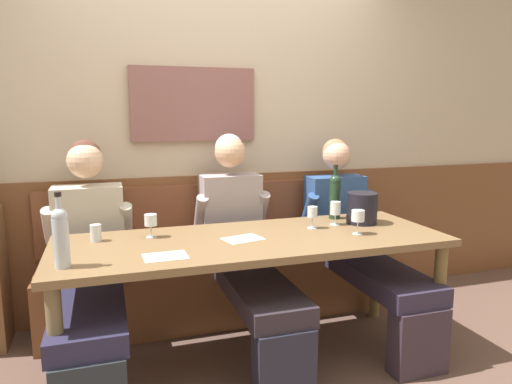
{
  "coord_description": "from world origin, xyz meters",
  "views": [
    {
      "loc": [
        -0.77,
        -2.23,
        1.44
      ],
      "look_at": [
        0.11,
        0.46,
        0.96
      ],
      "focal_mm": 32.67,
      "sensor_mm": 36.0,
      "label": 1
    }
  ],
  "objects_px": {
    "wine_bottle_clear_water": "(61,235)",
    "wine_glass_center_front": "(358,216)",
    "person_left_seat": "(243,242)",
    "wine_glass_left_end": "(312,213)",
    "wall_bench": "(226,279)",
    "wine_glass_mid_right": "(151,221)",
    "person_right_seat": "(89,256)",
    "wine_glass_right_end": "(358,201)",
    "wine_glass_center_rear": "(335,210)",
    "dining_table": "(253,252)",
    "wine_bottle_green_tall": "(335,195)",
    "water_tumbler_left": "(96,233)",
    "ice_bucket": "(362,208)",
    "person_center_right_seat": "(357,237)"
  },
  "relations": [
    {
      "from": "wine_bottle_clear_water",
      "to": "wine_glass_center_front",
      "type": "relative_size",
      "value": 2.45
    },
    {
      "from": "person_left_seat",
      "to": "wine_glass_left_end",
      "type": "xyz_separation_m",
      "value": [
        0.37,
        -0.22,
        0.2
      ]
    },
    {
      "from": "wall_bench",
      "to": "wine_glass_mid_right",
      "type": "height_order",
      "value": "wall_bench"
    },
    {
      "from": "person_right_seat",
      "to": "wine_glass_right_end",
      "type": "height_order",
      "value": "person_right_seat"
    },
    {
      "from": "person_right_seat",
      "to": "wine_glass_center_rear",
      "type": "bearing_deg",
      "value": -7.19
    },
    {
      "from": "dining_table",
      "to": "wine_bottle_green_tall",
      "type": "distance_m",
      "value": 0.76
    },
    {
      "from": "wall_bench",
      "to": "wine_bottle_clear_water",
      "type": "bearing_deg",
      "value": -138.29
    },
    {
      "from": "wine_bottle_clear_water",
      "to": "wine_glass_center_front",
      "type": "height_order",
      "value": "wine_bottle_clear_water"
    },
    {
      "from": "person_left_seat",
      "to": "wine_glass_center_front",
      "type": "distance_m",
      "value": 0.74
    },
    {
      "from": "wine_glass_left_end",
      "to": "water_tumbler_left",
      "type": "relative_size",
      "value": 1.45
    },
    {
      "from": "wine_bottle_green_tall",
      "to": "wine_glass_left_end",
      "type": "xyz_separation_m",
      "value": [
        -0.25,
        -0.2,
        -0.07
      ]
    },
    {
      "from": "wine_bottle_green_tall",
      "to": "wine_glass_left_end",
      "type": "bearing_deg",
      "value": -141.72
    },
    {
      "from": "wine_glass_center_rear",
      "to": "water_tumbler_left",
      "type": "relative_size",
      "value": 1.58
    },
    {
      "from": "ice_bucket",
      "to": "wine_bottle_clear_water",
      "type": "bearing_deg",
      "value": -168.99
    },
    {
      "from": "ice_bucket",
      "to": "wine_glass_left_end",
      "type": "relative_size",
      "value": 1.45
    },
    {
      "from": "person_right_seat",
      "to": "wine_glass_right_end",
      "type": "relative_size",
      "value": 8.77
    },
    {
      "from": "person_left_seat",
      "to": "wine_bottle_green_tall",
      "type": "xyz_separation_m",
      "value": [
        0.62,
        -0.02,
        0.27
      ]
    },
    {
      "from": "wine_bottle_green_tall",
      "to": "wine_glass_left_end",
      "type": "relative_size",
      "value": 2.66
    },
    {
      "from": "wine_bottle_clear_water",
      "to": "wine_glass_right_end",
      "type": "bearing_deg",
      "value": 16.17
    },
    {
      "from": "wall_bench",
      "to": "wine_glass_center_rear",
      "type": "distance_m",
      "value": 0.96
    },
    {
      "from": "dining_table",
      "to": "person_left_seat",
      "type": "bearing_deg",
      "value": 83.66
    },
    {
      "from": "person_right_seat",
      "to": "wine_glass_center_front",
      "type": "relative_size",
      "value": 9.06
    },
    {
      "from": "water_tumbler_left",
      "to": "wine_bottle_clear_water",
      "type": "bearing_deg",
      "value": -108.45
    },
    {
      "from": "ice_bucket",
      "to": "wine_glass_center_rear",
      "type": "height_order",
      "value": "ice_bucket"
    },
    {
      "from": "wall_bench",
      "to": "dining_table",
      "type": "xyz_separation_m",
      "value": [
        0.0,
        -0.65,
        0.39
      ]
    },
    {
      "from": "wine_bottle_clear_water",
      "to": "wine_glass_left_end",
      "type": "height_order",
      "value": "wine_bottle_clear_water"
    },
    {
      "from": "wall_bench",
      "to": "wine_glass_mid_right",
      "type": "relative_size",
      "value": 18.64
    },
    {
      "from": "wine_glass_center_front",
      "to": "wine_glass_mid_right",
      "type": "height_order",
      "value": "wine_glass_center_front"
    },
    {
      "from": "wall_bench",
      "to": "wine_bottle_green_tall",
      "type": "xyz_separation_m",
      "value": [
        0.66,
        -0.35,
        0.63
      ]
    },
    {
      "from": "wall_bench",
      "to": "wine_glass_right_end",
      "type": "height_order",
      "value": "wall_bench"
    },
    {
      "from": "wine_glass_center_front",
      "to": "water_tumbler_left",
      "type": "relative_size",
      "value": 1.52
    },
    {
      "from": "wine_glass_center_rear",
      "to": "person_center_right_seat",
      "type": "bearing_deg",
      "value": 31.88
    },
    {
      "from": "wine_bottle_clear_water",
      "to": "water_tumbler_left",
      "type": "height_order",
      "value": "wine_bottle_clear_water"
    },
    {
      "from": "wall_bench",
      "to": "wine_glass_left_end",
      "type": "xyz_separation_m",
      "value": [
        0.4,
        -0.56,
        0.56
      ]
    },
    {
      "from": "wine_bottle_clear_water",
      "to": "wine_glass_center_rear",
      "type": "bearing_deg",
      "value": 12.76
    },
    {
      "from": "person_left_seat",
      "to": "wine_glass_right_end",
      "type": "relative_size",
      "value": 8.93
    },
    {
      "from": "person_right_seat",
      "to": "person_left_seat",
      "type": "relative_size",
      "value": 0.98
    },
    {
      "from": "wine_glass_center_front",
      "to": "dining_table",
      "type": "bearing_deg",
      "value": 168.98
    },
    {
      "from": "ice_bucket",
      "to": "person_right_seat",
      "type": "bearing_deg",
      "value": 173.06
    },
    {
      "from": "dining_table",
      "to": "person_left_seat",
      "type": "height_order",
      "value": "person_left_seat"
    },
    {
      "from": "person_right_seat",
      "to": "wine_glass_left_end",
      "type": "relative_size",
      "value": 9.52
    },
    {
      "from": "wine_glass_right_end",
      "to": "person_left_seat",
      "type": "bearing_deg",
      "value": 179.21
    },
    {
      "from": "wall_bench",
      "to": "wine_bottle_green_tall",
      "type": "height_order",
      "value": "wine_bottle_green_tall"
    },
    {
      "from": "wine_glass_center_front",
      "to": "wine_bottle_clear_water",
      "type": "bearing_deg",
      "value": -176.18
    },
    {
      "from": "dining_table",
      "to": "water_tumbler_left",
      "type": "distance_m",
      "value": 0.87
    },
    {
      "from": "person_center_right_seat",
      "to": "wine_glass_right_end",
      "type": "xyz_separation_m",
      "value": [
        0.0,
        0.01,
        0.24
      ]
    },
    {
      "from": "wine_glass_left_end",
      "to": "water_tumbler_left",
      "type": "height_order",
      "value": "wine_glass_left_end"
    },
    {
      "from": "wine_glass_center_rear",
      "to": "wall_bench",
      "type": "bearing_deg",
      "value": 138.22
    },
    {
      "from": "person_right_seat",
      "to": "wine_bottle_clear_water",
      "type": "bearing_deg",
      "value": -99.44
    },
    {
      "from": "wine_bottle_green_tall",
      "to": "wine_glass_right_end",
      "type": "height_order",
      "value": "wine_bottle_green_tall"
    }
  ]
}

